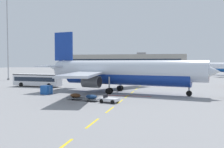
{
  "coord_description": "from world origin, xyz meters",
  "views": [
    {
      "loc": [
        25.2,
        -20.36,
        5.8
      ],
      "look_at": [
        14.22,
        26.09,
        3.57
      ],
      "focal_mm": 39.79,
      "sensor_mm": 36.0,
      "label": 1
    }
  ],
  "objects_px": {
    "baggage_train": "(92,98)",
    "uld_cargo_container": "(46,90)",
    "airliner_foreground": "(122,72)",
    "apron_light_mast_near": "(7,24)",
    "apron_shuttle_bus": "(37,79)"
  },
  "relations": [
    {
      "from": "baggage_train",
      "to": "airliner_foreground",
      "type": "bearing_deg",
      "value": 78.32
    },
    {
      "from": "apron_light_mast_near",
      "to": "airliner_foreground",
      "type": "bearing_deg",
      "value": -30.17
    },
    {
      "from": "baggage_train",
      "to": "uld_cargo_container",
      "type": "xyz_separation_m",
      "value": [
        -10.56,
        5.89,
        0.28
      ]
    },
    {
      "from": "airliner_foreground",
      "to": "uld_cargo_container",
      "type": "height_order",
      "value": "airliner_foreground"
    },
    {
      "from": "uld_cargo_container",
      "to": "apron_light_mast_near",
      "type": "bearing_deg",
      "value": 134.63
    },
    {
      "from": "airliner_foreground",
      "to": "apron_light_mast_near",
      "type": "bearing_deg",
      "value": 149.83
    },
    {
      "from": "baggage_train",
      "to": "apron_light_mast_near",
      "type": "xyz_separation_m",
      "value": [
        -40.68,
        36.4,
        17.8
      ]
    },
    {
      "from": "uld_cargo_container",
      "to": "apron_light_mast_near",
      "type": "relative_size",
      "value": 0.06
    },
    {
      "from": "airliner_foreground",
      "to": "apron_light_mast_near",
      "type": "xyz_separation_m",
      "value": [
        -43.03,
        25.02,
        14.37
      ]
    },
    {
      "from": "airliner_foreground",
      "to": "baggage_train",
      "type": "height_order",
      "value": "airliner_foreground"
    },
    {
      "from": "airliner_foreground",
      "to": "apron_light_mast_near",
      "type": "distance_m",
      "value": 51.81
    },
    {
      "from": "airliner_foreground",
      "to": "uld_cargo_container",
      "type": "bearing_deg",
      "value": -156.94
    },
    {
      "from": "apron_shuttle_bus",
      "to": "baggage_train",
      "type": "distance_m",
      "value": 26.92
    },
    {
      "from": "airliner_foreground",
      "to": "uld_cargo_container",
      "type": "distance_m",
      "value": 14.38
    },
    {
      "from": "apron_shuttle_bus",
      "to": "apron_light_mast_near",
      "type": "height_order",
      "value": "apron_light_mast_near"
    }
  ]
}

